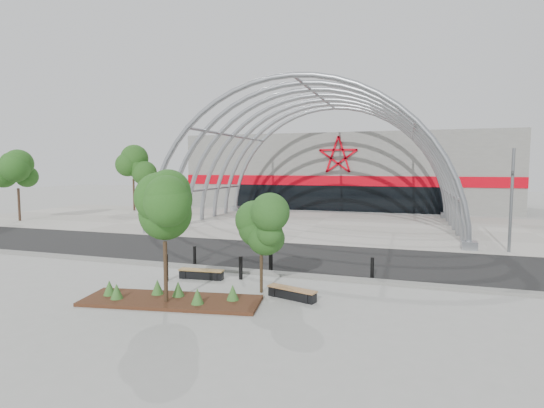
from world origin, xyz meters
The scene contains 19 objects.
ground centered at (0.00, 0.00, 0.00)m, with size 140.00×140.00×0.00m, color #9B9B95.
road centered at (0.00, 3.50, 0.01)m, with size 140.00×7.00×0.02m, color black.
forecourt centered at (0.00, 15.50, 0.02)m, with size 60.00×17.00×0.04m, color #A5A095.
kerb centered at (0.00, -0.25, 0.06)m, with size 60.00×0.50×0.12m, color slate.
arena_building centered at (0.00, 33.45, 3.99)m, with size 34.00×15.24×8.00m.
vault_canopy centered at (0.00, 15.50, 0.02)m, with size 20.80×15.80×20.36m.
planting_bed centered at (-0.84, -4.76, 0.15)m, with size 6.18×2.75×0.63m.
signal_pole centered at (11.93, 7.90, 2.87)m, with size 0.36×0.77×5.49m.
street_tree_0 centered at (-0.77, -5.05, 2.98)m, with size 1.82×1.82×4.14m.
street_tree_1 centered at (1.76, -2.77, 2.43)m, with size 1.43×1.43×3.39m.
bench_0 centered at (-1.17, -1.76, 0.19)m, with size 1.88×0.59×0.39m.
bench_1 centered at (3.02, -3.18, 0.19)m, with size 1.86×0.92×0.38m.
bollard_0 centered at (-2.35, -2.50, 0.55)m, with size 0.18×0.18×1.10m, color black.
bollard_1 centered at (-2.61, 0.36, 0.44)m, with size 0.14×0.14×0.88m, color black.
bollard_2 centered at (0.38, -1.34, 0.47)m, with size 0.15×0.15×0.94m, color black.
bollard_3 centered at (1.16, 0.19, 0.53)m, with size 0.17×0.17×1.07m, color black.
bollard_4 centered at (5.44, 0.34, 0.44)m, with size 0.14×0.14×0.88m, color black.
bg_tree_0 centered at (-20.00, 20.00, 4.64)m, with size 3.00×3.00×6.45m.
bg_tree_2 centered at (-24.00, 10.00, 3.86)m, with size 2.55×2.55×5.38m.
Camera 1 is at (6.71, -16.98, 4.56)m, focal length 28.00 mm.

